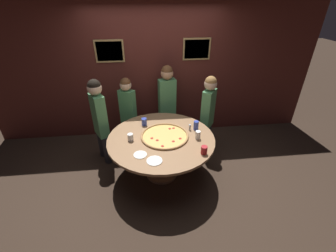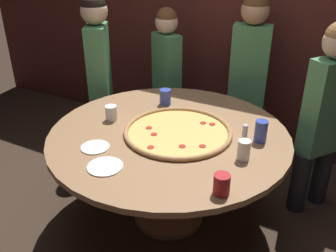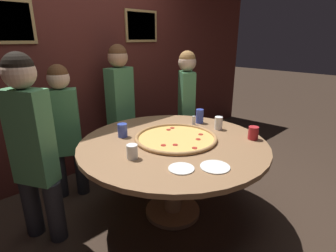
{
  "view_description": "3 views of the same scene",
  "coord_description": "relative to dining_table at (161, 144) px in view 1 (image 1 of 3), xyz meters",
  "views": [
    {
      "loc": [
        -0.21,
        -2.87,
        2.66
      ],
      "look_at": [
        0.1,
        -0.02,
        0.95
      ],
      "focal_mm": 24.0,
      "sensor_mm": 36.0,
      "label": 1
    },
    {
      "loc": [
        1.05,
        -1.99,
        1.97
      ],
      "look_at": [
        0.02,
        -0.05,
        0.82
      ],
      "focal_mm": 40.0,
      "sensor_mm": 36.0,
      "label": 2
    },
    {
      "loc": [
        -1.53,
        -1.5,
        1.61
      ],
      "look_at": [
        -0.04,
        0.02,
        0.89
      ],
      "focal_mm": 28.0,
      "sensor_mm": 36.0,
      "label": 3
    }
  ],
  "objects": [
    {
      "name": "ground_plane",
      "position": [
        0.0,
        0.0,
        -0.62
      ],
      "size": [
        24.0,
        24.0,
        0.0
      ],
      "primitive_type": "plane",
      "color": "#38281E"
    },
    {
      "name": "back_wall",
      "position": [
        0.0,
        1.42,
        0.69
      ],
      "size": [
        6.4,
        0.08,
        2.6
      ],
      "color": "#4C1E19",
      "rests_on": "ground_plane"
    },
    {
      "name": "dining_table",
      "position": [
        0.0,
        0.0,
        0.0
      ],
      "size": [
        1.65,
        1.65,
        0.74
      ],
      "color": "#936B47",
      "rests_on": "ground_plane"
    },
    {
      "name": "giant_pizza",
      "position": [
        0.06,
        0.02,
        0.14
      ],
      "size": [
        0.74,
        0.74,
        0.03
      ],
      "color": "#EAB75B",
      "rests_on": "dining_table"
    },
    {
      "name": "drink_cup_by_shaker",
      "position": [
        0.55,
        -0.09,
        0.19
      ],
      "size": [
        0.08,
        0.08,
        0.13
      ],
      "primitive_type": "cylinder",
      "color": "white",
      "rests_on": "dining_table"
    },
    {
      "name": "drink_cup_front_edge",
      "position": [
        0.58,
        0.18,
        0.2
      ],
      "size": [
        0.08,
        0.08,
        0.15
      ],
      "primitive_type": "cylinder",
      "color": "#384CB7",
      "rests_on": "dining_table"
    },
    {
      "name": "drink_cup_near_right",
      "position": [
        -0.46,
        -0.02,
        0.18
      ],
      "size": [
        0.08,
        0.08,
        0.11
      ],
      "primitive_type": "cylinder",
      "color": "white",
      "rests_on": "dining_table"
    },
    {
      "name": "drink_cup_centre_back",
      "position": [
        -0.25,
        0.41,
        0.19
      ],
      "size": [
        0.09,
        0.09,
        0.12
      ],
      "primitive_type": "cylinder",
      "color": "#384CB7",
      "rests_on": "dining_table"
    },
    {
      "name": "drink_cup_far_left",
      "position": [
        0.55,
        -0.46,
        0.18
      ],
      "size": [
        0.09,
        0.09,
        0.12
      ],
      "primitive_type": "cylinder",
      "color": "#B22328",
      "rests_on": "dining_table"
    },
    {
      "name": "white_plate_far_back",
      "position": [
        -0.32,
        -0.4,
        0.13
      ],
      "size": [
        0.18,
        0.18,
        0.01
      ],
      "primitive_type": "cylinder",
      "color": "white",
      "rests_on": "dining_table"
    },
    {
      "name": "white_plate_near_front",
      "position": [
        -0.13,
        -0.55,
        0.13
      ],
      "size": [
        0.21,
        0.21,
        0.01
      ],
      "primitive_type": "cylinder",
      "color": "white",
      "rests_on": "dining_table"
    },
    {
      "name": "condiment_shaker",
      "position": [
        0.48,
        0.17,
        0.17
      ],
      "size": [
        0.04,
        0.04,
        0.1
      ],
      "color": "silver",
      "rests_on": "dining_table"
    },
    {
      "name": "diner_far_left",
      "position": [
        -0.99,
        0.54,
        0.25
      ],
      "size": [
        0.3,
        0.4,
        1.52
      ],
      "rotation": [
        0.0,
        0.0,
        2.07
      ],
      "color": "#232328",
      "rests_on": "ground_plane"
    },
    {
      "name": "diner_centre_back",
      "position": [
        0.91,
        0.66,
        0.21
      ],
      "size": [
        0.32,
        0.37,
        1.46
      ],
      "rotation": [
        0.0,
        0.0,
        -2.2
      ],
      "color": "#232328",
      "rests_on": "ground_plane"
    },
    {
      "name": "diner_far_right",
      "position": [
        0.21,
        1.1,
        0.26
      ],
      "size": [
        0.4,
        0.23,
        1.54
      ],
      "rotation": [
        0.0,
        0.0,
        -2.95
      ],
      "color": "#232328",
      "rests_on": "ground_plane"
    },
    {
      "name": "diner_side_left",
      "position": [
        -0.54,
        0.98,
        0.17
      ],
      "size": [
        0.36,
        0.28,
        1.38
      ],
      "rotation": [
        0.0,
        0.0,
        2.64
      ],
      "color": "#232328",
      "rests_on": "ground_plane"
    }
  ]
}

